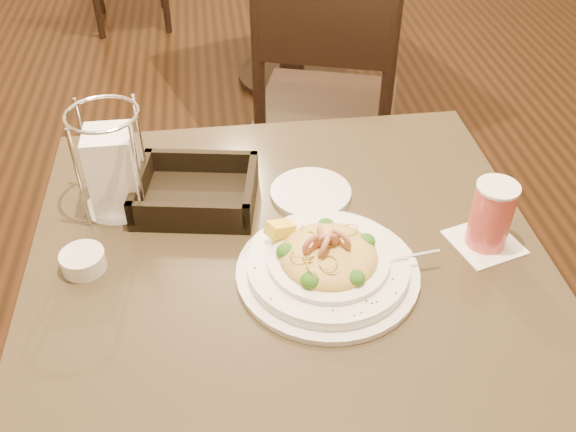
{
  "coord_description": "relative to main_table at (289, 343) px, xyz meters",
  "views": [
    {
      "loc": [
        -0.1,
        -0.8,
        1.48
      ],
      "look_at": [
        0.0,
        0.02,
        0.8
      ],
      "focal_mm": 40.0,
      "sensor_mm": 36.0,
      "label": 1
    }
  ],
  "objects": [
    {
      "name": "napkin_caddy",
      "position": [
        -0.3,
        0.19,
        0.31
      ],
      "size": [
        0.13,
        0.13,
        0.21
      ],
      "rotation": [
        0.0,
        0.0,
        0.1
      ],
      "color": "silver",
      "rests_on": "main_table"
    },
    {
      "name": "bread_basket",
      "position": [
        -0.16,
        0.18,
        0.25
      ],
      "size": [
        0.25,
        0.22,
        0.06
      ],
      "rotation": [
        0.0,
        0.0,
        -0.17
      ],
      "color": "black",
      "rests_on": "main_table"
    },
    {
      "name": "drink_glass",
      "position": [
        0.35,
        -0.0,
        0.29
      ],
      "size": [
        0.14,
        0.14,
        0.13
      ],
      "rotation": [
        0.0,
        0.0,
        0.28
      ],
      "color": "white",
      "rests_on": "main_table"
    },
    {
      "name": "main_table",
      "position": [
        0.0,
        0.0,
        0.0
      ],
      "size": [
        0.9,
        0.9,
        0.72
      ],
      "color": "black",
      "rests_on": "ground"
    },
    {
      "name": "butter_ramekin",
      "position": [
        -0.35,
        0.02,
        0.24
      ],
      "size": [
        0.09,
        0.09,
        0.03
      ],
      "primitive_type": "cylinder",
      "rotation": [
        0.0,
        0.0,
        0.31
      ],
      "color": "white",
      "rests_on": "main_table"
    },
    {
      "name": "pasta_bowl",
      "position": [
        0.06,
        -0.05,
        0.25
      ],
      "size": [
        0.34,
        0.31,
        0.1
      ],
      "rotation": [
        0.0,
        0.0,
        -0.08
      ],
      "color": "white",
      "rests_on": "main_table"
    },
    {
      "name": "dining_chair_near",
      "position": [
        0.23,
        0.9,
        0.01
      ],
      "size": [
        0.52,
        0.52,
        0.93
      ],
      "rotation": [
        0.0,
        0.0,
        2.85
      ],
      "color": "black",
      "rests_on": "ground"
    },
    {
      "name": "side_plate",
      "position": [
        0.06,
        0.18,
        0.23
      ],
      "size": [
        0.16,
        0.16,
        0.01
      ],
      "primitive_type": "cylinder",
      "rotation": [
        0.0,
        0.0,
        -0.02
      ],
      "color": "white",
      "rests_on": "main_table"
    }
  ]
}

